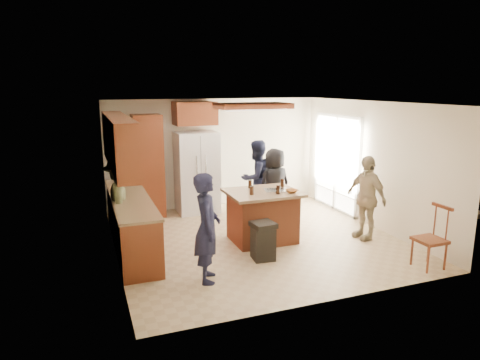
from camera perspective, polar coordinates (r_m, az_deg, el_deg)
name	(u,v)px	position (r m, az deg, el deg)	size (l,w,h in m)	color
room_shell	(392,164)	(11.42, 19.55, 2.07)	(8.00, 5.20, 5.00)	tan
person_front_left	(207,228)	(6.17, -4.41, -6.37)	(0.59, 0.43, 1.61)	#1A1B35
person_behind_left	(256,178)	(9.30, 2.19, 0.27)	(0.80, 0.49, 1.65)	black
person_behind_right	(275,185)	(8.98, 4.64, -0.60)	(0.75, 0.49, 1.53)	black
person_side_right	(366,197)	(8.21, 16.44, -2.23)	(0.91, 0.47, 1.56)	tan
person_counter	(123,203)	(7.55, -15.28, -2.99)	(1.08, 0.50, 1.67)	#424327
left_cabinetry	(127,195)	(7.59, -14.84, -1.93)	(0.64, 3.00, 2.30)	maroon
back_wall_units	(160,152)	(9.38, -10.59, 3.63)	(1.80, 0.60, 2.45)	maroon
refrigerator	(197,172)	(9.55, -5.76, 1.01)	(0.90, 0.76, 1.80)	white
kitchen_island	(262,216)	(7.82, 3.01, -4.76)	(1.28, 1.03, 0.93)	#9C4628
island_items	(277,189)	(7.71, 4.97, -1.23)	(0.89, 0.73, 0.15)	silver
trash_bin	(263,241)	(7.05, 3.10, -8.06)	(0.39, 0.39, 0.63)	black
spindle_chair	(431,240)	(7.32, 24.10, -7.28)	(0.42, 0.42, 0.99)	maroon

